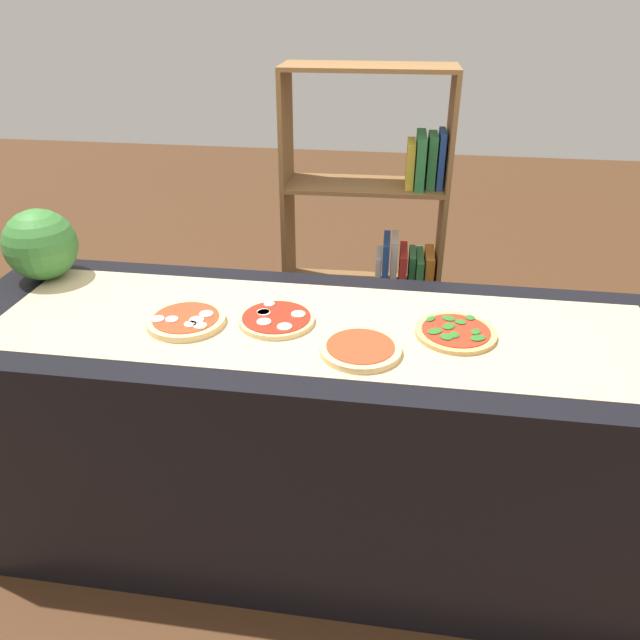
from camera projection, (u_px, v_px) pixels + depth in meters
ground_plane at (320, 527)px, 2.32m from camera, size 12.00×12.00×0.00m
counter at (320, 437)px, 2.11m from camera, size 2.40×0.76×0.89m
parchment_paper at (320, 325)px, 1.89m from camera, size 2.05×0.57×0.00m
pizza_mozzarella_0 at (186, 320)px, 1.89m from camera, size 0.25×0.25×0.03m
pizza_mozzarella_1 at (277, 318)px, 1.91m from camera, size 0.24×0.24×0.02m
pizza_plain_2 at (360, 349)px, 1.75m from camera, size 0.24×0.24×0.02m
pizza_spinach_3 at (456, 332)px, 1.83m from camera, size 0.24×0.24×0.02m
watermelon at (40, 245)px, 2.14m from camera, size 0.25×0.25×0.25m
bookshelf at (382, 256)px, 2.92m from camera, size 0.75×0.31×1.53m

